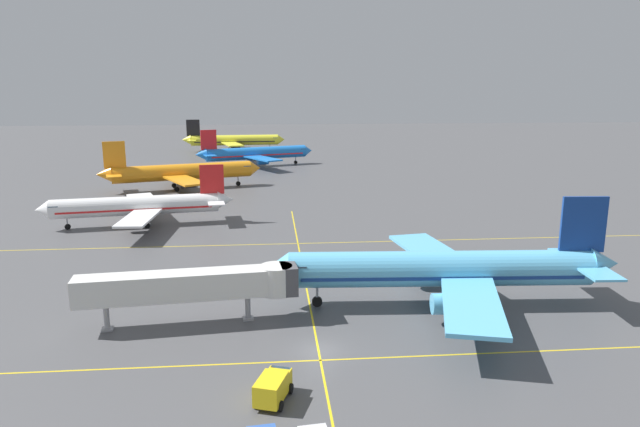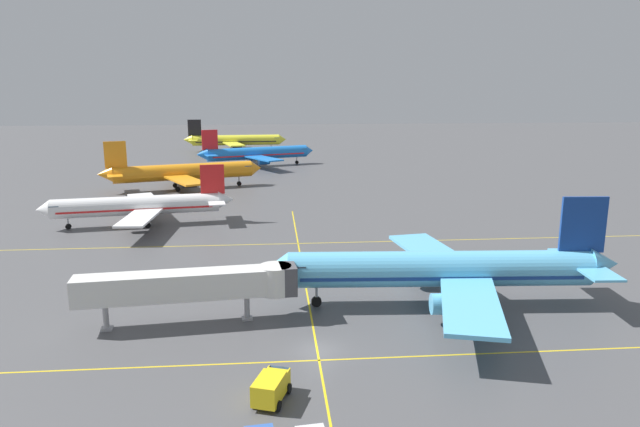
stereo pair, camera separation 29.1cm
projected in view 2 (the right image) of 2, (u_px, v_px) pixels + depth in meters
ground_plane at (317, 350)px, 52.47m from camera, size 600.00×600.00×0.00m
airliner_front_gate at (444, 269)px, 62.21m from camera, size 38.59×33.25×12.00m
airliner_second_row at (140, 206)px, 97.86m from camera, size 32.31×27.59×10.05m
airliner_third_row at (182, 172)px, 131.61m from camera, size 36.26×30.92×11.45m
airliner_far_left_stand at (256, 153)px, 168.41m from camera, size 34.57×29.56×11.02m
airliner_far_right_stand at (235, 140)px, 206.32m from camera, size 36.43×31.38×11.33m
taxiway_markings at (306, 286)px, 68.98m from camera, size 137.60×83.56×0.01m
service_truck_red_van at (271, 386)px, 43.86m from camera, size 3.17×4.48×2.10m
jet_bridge at (202, 284)px, 57.65m from camera, size 21.92×5.04×5.58m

